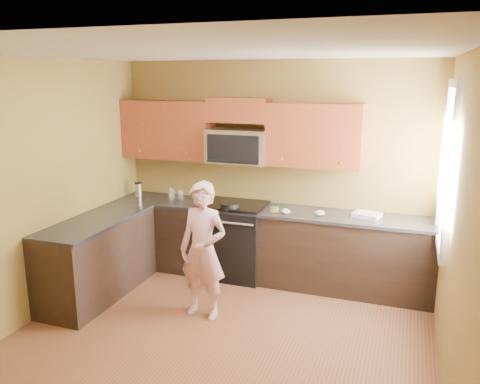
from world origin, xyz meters
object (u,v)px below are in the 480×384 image
at_px(stove, 235,240).
at_px(travel_mug, 139,197).
at_px(woman, 203,250).
at_px(microwave, 238,163).
at_px(frying_pan, 230,207).
at_px(butter_tub, 275,212).

distance_m(stove, travel_mug, 1.47).
height_order(woman, travel_mug, woman).
distance_m(microwave, travel_mug, 1.50).
xyz_separation_m(woman, travel_mug, (-1.45, 1.15, 0.19)).
height_order(frying_pan, travel_mug, travel_mug).
height_order(frying_pan, butter_tub, frying_pan).
bearing_deg(butter_tub, travel_mug, 176.70).
xyz_separation_m(stove, travel_mug, (-1.40, 0.03, 0.45)).
xyz_separation_m(microwave, frying_pan, (-0.01, -0.30, -0.50)).
bearing_deg(woman, frying_pan, 100.17).
bearing_deg(butter_tub, woman, -114.91).
bearing_deg(travel_mug, frying_pan, -8.07).
bearing_deg(stove, travel_mug, 178.97).
bearing_deg(woman, travel_mug, 148.05).
distance_m(microwave, butter_tub, 0.78).
relative_size(stove, butter_tub, 8.68).
height_order(stove, butter_tub, butter_tub).
relative_size(frying_pan, travel_mug, 2.12).
bearing_deg(stove, woman, -87.14).
relative_size(stove, travel_mug, 4.79).
distance_m(stove, frying_pan, 0.51).
distance_m(stove, microwave, 0.98).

